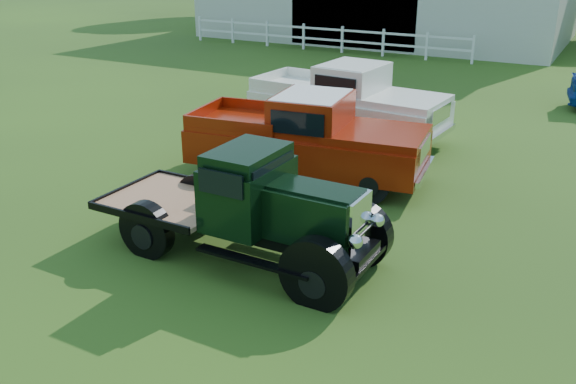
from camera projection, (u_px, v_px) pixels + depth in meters
The scene contains 5 objects.
ground at pixel (242, 274), 10.39m from camera, with size 120.00×120.00×0.00m, color #2B4117.
fence_rail at pixel (323, 38), 30.02m from camera, with size 14.20×0.16×1.20m, color white, non-canonical shape.
vintage_flatbed at pixel (244, 204), 10.60m from camera, with size 4.92×1.95×1.95m, color black, non-canonical shape.
red_pickup at pixel (307, 137), 14.10m from camera, with size 5.37×2.06×1.96m, color maroon, non-canonical shape.
white_pickup at pixel (348, 102), 16.97m from camera, with size 5.36×2.08×1.97m, color white, non-canonical shape.
Camera 1 is at (4.96, -7.71, 5.12)m, focal length 40.00 mm.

